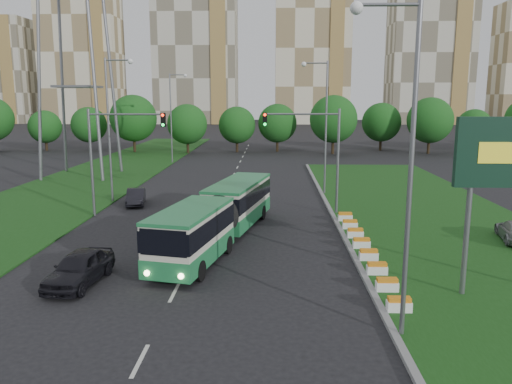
{
  "coord_description": "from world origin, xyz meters",
  "views": [
    {
      "loc": [
        1.44,
        -27.42,
        8.77
      ],
      "look_at": [
        0.39,
        5.23,
        2.6
      ],
      "focal_mm": 35.0,
      "sensor_mm": 36.0,
      "label": 1
    }
  ],
  "objects_px": {
    "traffic_mast_left": "(112,145)",
    "car_left_near": "(79,268)",
    "articulated_bus": "(218,215)",
    "car_left_far": "(136,197)",
    "traffic_mast_median": "(317,144)",
    "shopping_trolley": "(172,270)",
    "pedestrian": "(187,255)"
  },
  "relations": [
    {
      "from": "traffic_mast_left",
      "to": "car_left_far",
      "type": "height_order",
      "value": "traffic_mast_left"
    },
    {
      "from": "traffic_mast_median",
      "to": "articulated_bus",
      "type": "bearing_deg",
      "value": -131.32
    },
    {
      "from": "traffic_mast_left",
      "to": "pedestrian",
      "type": "distance_m",
      "value": 14.88
    },
    {
      "from": "pedestrian",
      "to": "shopping_trolley",
      "type": "xyz_separation_m",
      "value": [
        -0.63,
        -0.77,
        -0.56
      ]
    },
    {
      "from": "articulated_bus",
      "to": "pedestrian",
      "type": "relative_size",
      "value": 9.66
    },
    {
      "from": "articulated_bus",
      "to": "car_left_far",
      "type": "bearing_deg",
      "value": 139.48
    },
    {
      "from": "traffic_mast_left",
      "to": "car_left_far",
      "type": "xyz_separation_m",
      "value": [
        0.47,
        4.03,
        -4.69
      ]
    },
    {
      "from": "articulated_bus",
      "to": "car_left_near",
      "type": "distance_m",
      "value": 9.49
    },
    {
      "from": "traffic_mast_median",
      "to": "shopping_trolley",
      "type": "relative_size",
      "value": 13.2
    },
    {
      "from": "traffic_mast_median",
      "to": "pedestrian",
      "type": "distance_m",
      "value": 15.8
    },
    {
      "from": "articulated_bus",
      "to": "car_left_near",
      "type": "relative_size",
      "value": 3.5
    },
    {
      "from": "traffic_mast_left",
      "to": "shopping_trolley",
      "type": "relative_size",
      "value": 13.2
    },
    {
      "from": "traffic_mast_median",
      "to": "car_left_far",
      "type": "height_order",
      "value": "traffic_mast_median"
    },
    {
      "from": "car_left_near",
      "to": "pedestrian",
      "type": "bearing_deg",
      "value": 28.48
    },
    {
      "from": "pedestrian",
      "to": "shopping_trolley",
      "type": "height_order",
      "value": "pedestrian"
    },
    {
      "from": "articulated_bus",
      "to": "car_left_far",
      "type": "xyz_separation_m",
      "value": [
        -8.02,
        10.62,
        -1.0
      ]
    },
    {
      "from": "car_left_far",
      "to": "pedestrian",
      "type": "distance_m",
      "value": 17.55
    },
    {
      "from": "traffic_mast_left",
      "to": "car_left_near",
      "type": "relative_size",
      "value": 1.7
    },
    {
      "from": "pedestrian",
      "to": "car_left_far",
      "type": "bearing_deg",
      "value": 18.9
    },
    {
      "from": "car_left_far",
      "to": "car_left_near",
      "type": "bearing_deg",
      "value": -94.24
    },
    {
      "from": "car_left_near",
      "to": "car_left_far",
      "type": "bearing_deg",
      "value": 103.05
    },
    {
      "from": "articulated_bus",
      "to": "car_left_far",
      "type": "relative_size",
      "value": 4.11
    },
    {
      "from": "car_left_far",
      "to": "pedestrian",
      "type": "relative_size",
      "value": 2.35
    },
    {
      "from": "traffic_mast_left",
      "to": "car_left_near",
      "type": "distance_m",
      "value": 14.99
    },
    {
      "from": "articulated_bus",
      "to": "car_left_far",
      "type": "height_order",
      "value": "articulated_bus"
    },
    {
      "from": "traffic_mast_median",
      "to": "articulated_bus",
      "type": "relative_size",
      "value": 0.48
    },
    {
      "from": "traffic_mast_left",
      "to": "shopping_trolley",
      "type": "distance_m",
      "value": 15.38
    },
    {
      "from": "traffic_mast_left",
      "to": "car_left_near",
      "type": "bearing_deg",
      "value": -79.26
    },
    {
      "from": "articulated_bus",
      "to": "shopping_trolley",
      "type": "height_order",
      "value": "articulated_bus"
    },
    {
      "from": "traffic_mast_left",
      "to": "car_left_far",
      "type": "distance_m",
      "value": 6.2
    },
    {
      "from": "traffic_mast_median",
      "to": "shopping_trolley",
      "type": "height_order",
      "value": "traffic_mast_median"
    },
    {
      "from": "traffic_mast_median",
      "to": "shopping_trolley",
      "type": "bearing_deg",
      "value": -121.04
    }
  ]
}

